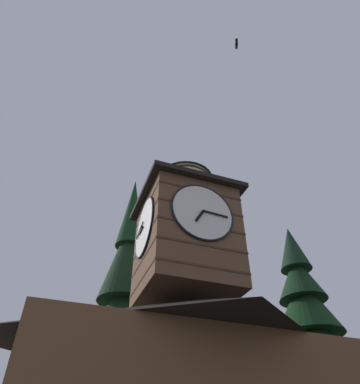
{
  "coord_description": "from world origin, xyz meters",
  "views": [
    {
      "loc": [
        5.21,
        12.66,
        1.43
      ],
      "look_at": [
        0.28,
        -0.89,
        12.99
      ],
      "focal_mm": 33.0,
      "sensor_mm": 36.0,
      "label": 1
    }
  ],
  "objects_px": {
    "pine_tree_behind": "(120,333)",
    "flying_bird_high": "(237,44)",
    "clock_tower": "(186,232)",
    "pine_tree_aside": "(318,364)",
    "moon": "(231,325)"
  },
  "relations": [
    {
      "from": "moon",
      "to": "clock_tower",
      "type": "bearing_deg",
      "value": 58.77
    },
    {
      "from": "clock_tower",
      "to": "moon",
      "type": "relative_size",
      "value": 5.55
    },
    {
      "from": "pine_tree_aside",
      "to": "moon",
      "type": "height_order",
      "value": "moon"
    },
    {
      "from": "pine_tree_aside",
      "to": "flying_bird_high",
      "type": "xyz_separation_m",
      "value": [
        8.84,
        9.85,
        13.53
      ]
    },
    {
      "from": "moon",
      "to": "flying_bird_high",
      "type": "xyz_separation_m",
      "value": [
        15.74,
        33.1,
        3.36
      ]
    },
    {
      "from": "clock_tower",
      "to": "flying_bird_high",
      "type": "bearing_deg",
      "value": 101.44
    },
    {
      "from": "pine_tree_behind",
      "to": "pine_tree_aside",
      "type": "distance_m",
      "value": 11.69
    },
    {
      "from": "pine_tree_aside",
      "to": "moon",
      "type": "relative_size",
      "value": 10.97
    },
    {
      "from": "pine_tree_behind",
      "to": "moon",
      "type": "height_order",
      "value": "pine_tree_behind"
    },
    {
      "from": "clock_tower",
      "to": "flying_bird_high",
      "type": "xyz_separation_m",
      "value": [
        -1.08,
        5.36,
        9.25
      ]
    },
    {
      "from": "pine_tree_behind",
      "to": "flying_bird_high",
      "type": "xyz_separation_m",
      "value": [
        -2.49,
        12.43,
        12.18
      ]
    },
    {
      "from": "pine_tree_behind",
      "to": "flying_bird_high",
      "type": "distance_m",
      "value": 17.58
    },
    {
      "from": "clock_tower",
      "to": "pine_tree_aside",
      "type": "relative_size",
      "value": 0.51
    },
    {
      "from": "pine_tree_aside",
      "to": "flying_bird_high",
      "type": "relative_size",
      "value": 26.21
    },
    {
      "from": "flying_bird_high",
      "to": "pine_tree_behind",
      "type": "bearing_deg",
      "value": -78.68
    }
  ]
}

